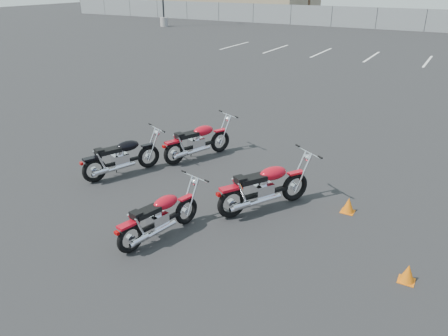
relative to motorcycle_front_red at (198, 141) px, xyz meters
The scene contains 10 objects.
ground 2.59m from the motorcycle_front_red, 56.02° to the right, with size 120.00×120.00×0.00m, color black.
motorcycle_front_red is the anchor object (origin of this frame).
motorcycle_second_black 1.98m from the motorcycle_front_red, 119.45° to the right, with size 1.17×1.95×0.98m.
motorcycle_third_red 3.04m from the motorcycle_front_red, 31.63° to the right, with size 1.52×2.03×1.06m.
motorcycle_rear_red 3.73m from the motorcycle_front_red, 67.59° to the right, with size 0.81×1.85×0.91m.
training_cone_near 4.19m from the motorcycle_front_red, 12.27° to the right, with size 0.26×0.26×0.31m.
training_cone_far 6.03m from the motorcycle_front_red, 25.37° to the right, with size 0.24×0.24×0.29m.
light_pole_west 32.43m from the motorcycle_front_red, 128.32° to the left, with size 0.80×0.70×9.21m.
chainlink_fence 32.92m from the motorcycle_front_red, 87.52° to the left, with size 80.06×0.06×1.80m.
parking_line_stripes 17.92m from the motorcycle_front_red, 93.44° to the left, with size 15.12×4.00×0.01m.
Camera 1 is at (4.27, -6.55, 4.27)m, focal length 35.00 mm.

